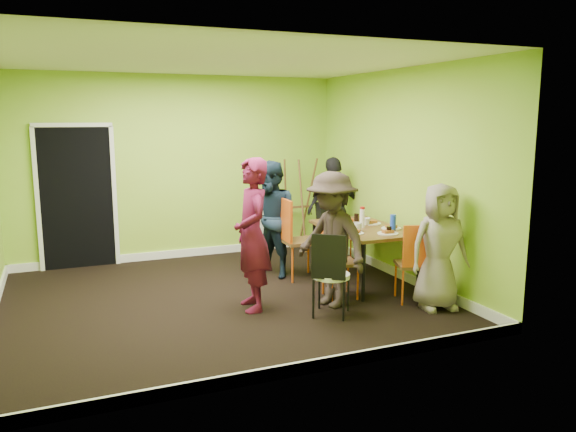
% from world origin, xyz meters
% --- Properties ---
extents(ground, '(5.00, 5.00, 0.00)m').
position_xyz_m(ground, '(0.00, 0.00, 0.00)').
color(ground, black).
rests_on(ground, ground).
extents(room_walls, '(5.04, 4.54, 2.82)m').
position_xyz_m(room_walls, '(-0.02, 0.04, 0.99)').
color(room_walls, '#95BB30').
rests_on(room_walls, ground).
extents(dining_table, '(0.90, 1.50, 0.75)m').
position_xyz_m(dining_table, '(1.92, -0.05, 0.70)').
color(dining_table, black).
rests_on(dining_table, ground).
extents(chair_left_far, '(0.47, 0.47, 1.09)m').
position_xyz_m(chair_left_far, '(1.16, 0.47, 0.62)').
color(chair_left_far, '#F05B16').
rests_on(chair_left_far, ground).
extents(chair_left_near, '(0.43, 0.43, 0.93)m').
position_xyz_m(chair_left_near, '(1.28, -0.47, 0.52)').
color(chair_left_near, '#F05B16').
rests_on(chair_left_near, ground).
extents(chair_back_end, '(0.47, 0.52, 0.92)m').
position_xyz_m(chair_back_end, '(2.03, 1.14, 0.65)').
color(chair_back_end, '#F05B16').
rests_on(chair_back_end, ground).
extents(chair_front_end, '(0.50, 0.50, 0.95)m').
position_xyz_m(chair_front_end, '(2.07, -1.01, 0.53)').
color(chair_front_end, '#F05B16').
rests_on(chair_front_end, ground).
extents(chair_bentwood, '(0.51, 0.52, 0.95)m').
position_xyz_m(chair_bentwood, '(0.93, -1.06, 0.52)').
color(chair_bentwood, black).
rests_on(chair_bentwood, ground).
extents(easel, '(0.61, 0.57, 1.52)m').
position_xyz_m(easel, '(1.90, 2.02, 0.75)').
color(easel, brown).
rests_on(easel, ground).
extents(plate_near_left, '(0.24, 0.24, 0.01)m').
position_xyz_m(plate_near_left, '(1.64, 0.40, 0.76)').
color(plate_near_left, white).
rests_on(plate_near_left, dining_table).
extents(plate_near_right, '(0.24, 0.24, 0.01)m').
position_xyz_m(plate_near_right, '(1.60, -0.38, 0.76)').
color(plate_near_right, white).
rests_on(plate_near_right, dining_table).
extents(plate_far_back, '(0.22, 0.22, 0.01)m').
position_xyz_m(plate_far_back, '(1.90, 0.47, 0.76)').
color(plate_far_back, white).
rests_on(plate_far_back, dining_table).
extents(plate_far_front, '(0.26, 0.26, 0.01)m').
position_xyz_m(plate_far_front, '(1.97, -0.55, 0.76)').
color(plate_far_front, white).
rests_on(plate_far_front, dining_table).
extents(plate_wall_back, '(0.26, 0.26, 0.01)m').
position_xyz_m(plate_wall_back, '(2.13, 0.10, 0.76)').
color(plate_wall_back, white).
rests_on(plate_wall_back, dining_table).
extents(plate_wall_front, '(0.25, 0.25, 0.01)m').
position_xyz_m(plate_wall_front, '(2.19, -0.29, 0.76)').
color(plate_wall_front, white).
rests_on(plate_wall_front, dining_table).
extents(thermos, '(0.06, 0.06, 0.25)m').
position_xyz_m(thermos, '(1.88, -0.09, 0.87)').
color(thermos, white).
rests_on(thermos, dining_table).
extents(blue_bottle, '(0.08, 0.08, 0.20)m').
position_xyz_m(blue_bottle, '(2.15, -0.38, 0.85)').
color(blue_bottle, blue).
rests_on(blue_bottle, dining_table).
extents(orange_bottle, '(0.04, 0.04, 0.09)m').
position_xyz_m(orange_bottle, '(1.84, 0.11, 0.79)').
color(orange_bottle, '#F05B16').
rests_on(orange_bottle, dining_table).
extents(glass_mid, '(0.06, 0.06, 0.09)m').
position_xyz_m(glass_mid, '(1.70, 0.24, 0.79)').
color(glass_mid, black).
rests_on(glass_mid, dining_table).
extents(glass_back, '(0.07, 0.07, 0.11)m').
position_xyz_m(glass_back, '(2.04, 0.35, 0.80)').
color(glass_back, black).
rests_on(glass_back, dining_table).
extents(glass_front, '(0.07, 0.07, 0.09)m').
position_xyz_m(glass_front, '(1.99, -0.55, 0.80)').
color(glass_front, black).
rests_on(glass_front, dining_table).
extents(cup_a, '(0.14, 0.14, 0.11)m').
position_xyz_m(cup_a, '(1.70, -0.26, 0.80)').
color(cup_a, white).
rests_on(cup_a, dining_table).
extents(cup_b, '(0.10, 0.10, 0.10)m').
position_xyz_m(cup_b, '(2.02, 0.05, 0.80)').
color(cup_b, white).
rests_on(cup_b, dining_table).
extents(person_standing, '(0.46, 0.66, 1.73)m').
position_xyz_m(person_standing, '(0.24, -0.47, 0.86)').
color(person_standing, '#5D1031').
rests_on(person_standing, ground).
extents(person_left_far, '(0.87, 0.95, 1.59)m').
position_xyz_m(person_left_far, '(0.92, 0.68, 0.80)').
color(person_left_far, '#152535').
rests_on(person_left_far, ground).
extents(person_left_near, '(0.86, 1.14, 1.56)m').
position_xyz_m(person_left_near, '(1.12, -0.71, 0.78)').
color(person_left_near, '#2C221D').
rests_on(person_left_near, ground).
extents(person_back_end, '(0.96, 0.48, 1.57)m').
position_xyz_m(person_back_end, '(2.15, 1.24, 0.79)').
color(person_back_end, black).
rests_on(person_back_end, ground).
extents(person_front_end, '(0.77, 0.56, 1.44)m').
position_xyz_m(person_front_end, '(2.20, -1.27, 0.72)').
color(person_front_end, gray).
rests_on(person_front_end, ground).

